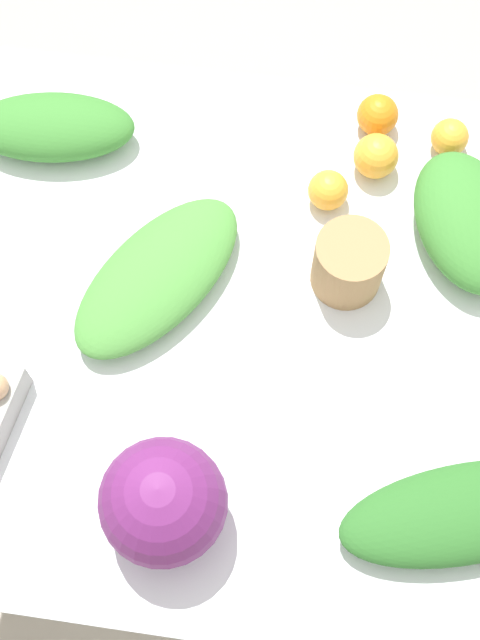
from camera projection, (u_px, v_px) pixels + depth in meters
The scene contains 12 objects.
ground_plane at pixel (240, 435), 2.09m from camera, with size 8.00×8.00×0.00m, color #B2A899.
dining_table at pixel (240, 344), 1.52m from camera, with size 1.18×0.97×0.70m.
cabbage_purple at pixel (163, 502), 1.24m from camera, with size 0.18×0.18×0.18m, color #6B2366.
paper_bag at pixel (349, 264), 1.42m from camera, with size 0.12×0.12×0.11m, color #A87F51.
greens_bunch_chard at pixel (158, 277), 1.43m from camera, with size 0.35×0.16×0.07m, color #4C933D.
greens_bunch_kale at pixel (468, 222), 1.46m from camera, with size 0.27×0.17×0.09m, color #3D8433.
greens_bunch_beet_tops at pixel (468, 513), 1.29m from camera, with size 0.38×0.14×0.07m, color #2D6B28.
greens_bunch_dandelion at pixel (53, 127), 1.53m from camera, with size 0.28×0.13×0.08m, color #3D8433.
orange_0 at pixel (378, 115), 1.55m from camera, with size 0.07×0.07×0.07m, color orange.
orange_1 at pixel (328, 190), 1.49m from camera, with size 0.07×0.07×0.07m, color #F9A833.
orange_2 at pixel (376, 156), 1.51m from camera, with size 0.08×0.08×0.08m, color #F9A833.
orange_3 at pixel (450, 137), 1.53m from camera, with size 0.06×0.06×0.06m, color #F9A833.
Camera 1 is at (-0.07, 0.53, 2.04)m, focal length 50.00 mm.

